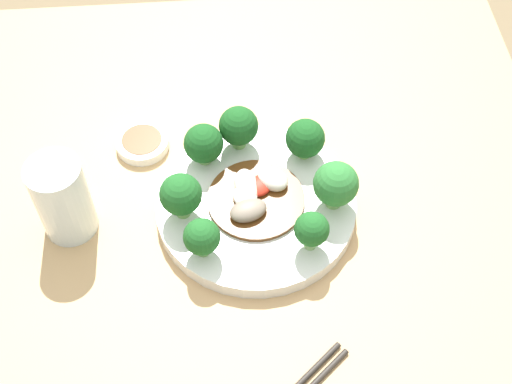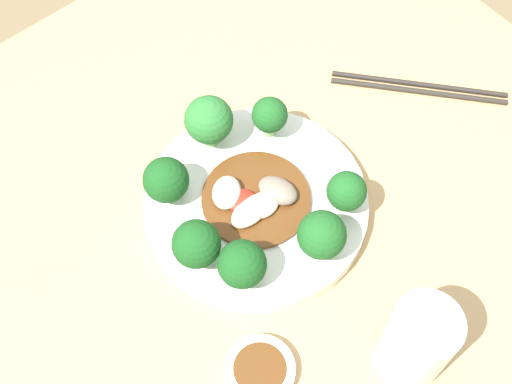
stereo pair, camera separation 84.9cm
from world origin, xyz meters
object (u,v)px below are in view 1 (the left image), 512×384
plate (256,206)px  broccoli_southwest (204,144)px  broccoli_northwest (305,139)px  sauce_dish (142,143)px  broccoli_north (336,187)px  broccoli_southeast (202,237)px  broccoli_south (181,193)px  drinking_glass (62,198)px  stirfry_center (256,195)px  broccoli_northeast (312,230)px  broccoli_west (239,126)px

plate → broccoli_southwest: 0.11m
broccoli_northwest → sauce_dish: (-0.05, -0.23, -0.05)m
plate → broccoli_north: 0.12m
broccoli_southeast → broccoli_north: broccoli_north is taller
broccoli_south → sauce_dish: size_ratio=0.91×
plate → broccoli_southeast: (0.07, -0.07, 0.05)m
drinking_glass → plate: bearing=91.0°
broccoli_southeast → stirfry_center: broccoli_southeast is taller
broccoli_north → stirfry_center: broccoli_north is taller
broccoli_northeast → sauce_dish: bearing=-132.6°
broccoli_southeast → broccoli_south: size_ratio=0.85×
broccoli_southeast → broccoli_west: 0.18m
broccoli_northwest → broccoli_west: size_ratio=0.91×
broccoli_north → stirfry_center: 0.11m
broccoli_northwest → broccoli_northeast: 0.15m
broccoli_southwest → plate: bearing=41.1°
stirfry_center → broccoli_north: bearing=79.0°
plate → broccoli_northwest: (-0.07, 0.07, 0.04)m
broccoli_northwest → broccoli_southeast: bearing=-44.5°
broccoli_southeast → broccoli_north: size_ratio=0.81×
broccoli_north → broccoli_northwest: bearing=-162.3°
broccoli_southwest → broccoli_south: 0.09m
stirfry_center → drinking_glass: drinking_glass is taller
plate → broccoli_west: 0.11m
broccoli_southwest → drinking_glass: 0.20m
broccoli_northwest → sauce_dish: bearing=-102.7°
broccoli_southeast → broccoli_west: (-0.17, 0.06, 0.00)m
broccoli_southeast → broccoli_northwest: bearing=135.5°
drinking_glass → sauce_dish: (-0.13, 0.09, -0.05)m
broccoli_north → broccoli_west: broccoli_north is taller
sauce_dish → broccoli_northwest: bearing=77.3°
broccoli_north → drinking_glass: 0.35m
broccoli_north → stirfry_center: size_ratio=0.57×
broccoli_southwest → sauce_dish: (-0.05, -0.09, -0.05)m
sauce_dish → broccoli_southeast: bearing=22.4°
broccoli_northeast → broccoli_south: 0.17m
plate → drinking_glass: (0.00, -0.25, 0.05)m
broccoli_northeast → stirfry_center: size_ratio=0.47×
plate → drinking_glass: bearing=-89.0°
broccoli_northwest → sauce_dish: broccoli_northwest is taller
broccoli_south → broccoli_north: bearing=87.8°
broccoli_south → sauce_dish: bearing=-156.6°
plate → broccoli_southeast: bearing=-44.5°
broccoli_northeast → broccoli_southeast: bearing=-90.4°
plate → broccoli_north: size_ratio=3.65×
stirfry_center → sauce_dish: bearing=-128.2°
broccoli_south → broccoli_west: bearing=143.0°
broccoli_north → broccoli_south: 0.20m
broccoli_northwest → stirfry_center: 0.10m
broccoli_northwest → broccoli_northeast: (0.15, -0.01, 0.00)m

